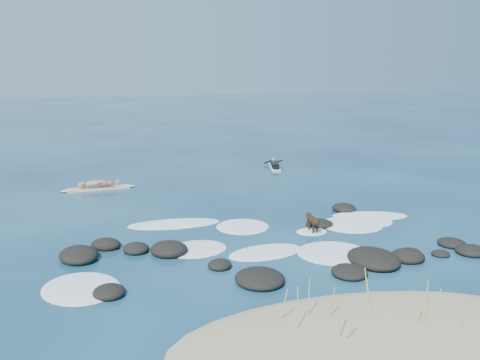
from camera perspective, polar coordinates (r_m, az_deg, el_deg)
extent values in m
plane|color=#0A2642|center=(19.42, 2.36, -5.10)|extent=(160.00, 160.00, 0.00)
ellipsoid|color=#9E8966|center=(12.39, 13.70, -16.11)|extent=(9.00, 4.40, 0.60)
cylinder|color=#A8AC53|center=(12.63, 22.74, -13.54)|extent=(0.10, 0.04, 0.81)
cylinder|color=#A8AC53|center=(12.40, 9.80, -13.04)|extent=(0.12, 0.05, 0.86)
cylinder|color=#A8AC53|center=(12.53, 19.25, -12.96)|extent=(0.10, 0.06, 1.00)
cylinder|color=#A8AC53|center=(12.41, 7.35, -12.56)|extent=(0.05, 0.05, 1.02)
cylinder|color=#A8AC53|center=(11.51, 10.60, -14.50)|extent=(0.07, 0.05, 1.12)
cylinder|color=#A8AC53|center=(12.51, 18.62, -13.22)|extent=(0.08, 0.03, 0.89)
cylinder|color=#A8AC53|center=(12.23, 4.67, -13.32)|extent=(0.21, 0.04, 0.83)
cylinder|color=#A8AC53|center=(13.19, 19.38, -11.88)|extent=(0.10, 0.04, 0.91)
cylinder|color=#A8AC53|center=(11.80, 6.17, -13.77)|extent=(0.07, 0.20, 1.06)
cylinder|color=#A8AC53|center=(12.66, 13.67, -12.35)|extent=(0.18, 0.14, 0.98)
cylinder|color=#A8AC53|center=(13.25, 20.53, -12.32)|extent=(0.08, 0.13, 0.71)
cylinder|color=#A8AC53|center=(13.09, 13.42, -11.32)|extent=(0.11, 0.20, 1.05)
cylinder|color=#A8AC53|center=(11.58, 11.54, -15.48)|extent=(0.16, 0.07, 0.70)
ellipsoid|color=black|center=(17.85, -14.11, -6.72)|extent=(1.25, 1.18, 0.42)
ellipsoid|color=black|center=(19.80, 8.48, -4.64)|extent=(1.05, 0.99, 0.31)
ellipsoid|color=black|center=(17.09, -16.82, -7.70)|extent=(1.47, 1.67, 0.48)
ellipsoid|color=black|center=(14.76, 2.12, -10.46)|extent=(1.40, 1.51, 0.42)
ellipsoid|color=black|center=(18.33, 23.48, -6.96)|extent=(1.17, 1.14, 0.34)
ellipsoid|color=black|center=(15.76, -2.18, -9.05)|extent=(0.93, 0.96, 0.31)
ellipsoid|color=black|center=(17.09, 17.45, -7.79)|extent=(1.18, 1.14, 0.42)
ellipsoid|color=black|center=(16.58, 14.06, -8.16)|extent=(1.54, 1.88, 0.49)
ellipsoid|color=black|center=(17.82, 20.62, -7.38)|extent=(0.68, 0.67, 0.20)
ellipsoid|color=black|center=(17.00, -7.59, -7.36)|extent=(1.54, 1.58, 0.49)
ellipsoid|color=black|center=(21.96, 11.03, -2.98)|extent=(1.20, 1.23, 0.38)
ellipsoid|color=black|center=(17.32, -11.04, -7.22)|extent=(0.94, 0.99, 0.36)
ellipsoid|color=black|center=(18.86, 21.66, -6.29)|extent=(1.12, 1.17, 0.30)
ellipsoid|color=black|center=(15.53, 11.57, -9.60)|extent=(1.20, 1.27, 0.34)
ellipsoid|color=black|center=(17.59, 17.79, -7.40)|extent=(0.73, 0.84, 0.23)
ellipsoid|color=black|center=(14.39, -13.79, -11.54)|extent=(0.88, 0.93, 0.35)
ellipsoid|color=white|center=(16.96, 2.77, -7.71)|extent=(2.76, 1.86, 0.12)
ellipsoid|color=white|center=(19.48, 0.28, -4.99)|extent=(2.44, 2.47, 0.12)
ellipsoid|color=white|center=(15.00, -16.59, -11.01)|extent=(2.67, 2.84, 0.12)
ellipsoid|color=white|center=(20.13, 11.79, -4.69)|extent=(2.78, 2.64, 0.12)
ellipsoid|color=white|center=(19.94, -7.05, -4.68)|extent=(3.45, 1.38, 0.12)
ellipsoid|color=white|center=(20.99, 13.50, -4.06)|extent=(1.92, 2.40, 0.12)
ellipsoid|color=white|center=(21.42, 13.70, -3.74)|extent=(3.17, 1.89, 0.12)
ellipsoid|color=white|center=(17.14, 9.93, -7.67)|extent=(2.52, 2.46, 0.12)
ellipsoid|color=white|center=(17.27, -4.68, -7.36)|extent=(2.34, 2.09, 0.12)
ellipsoid|color=white|center=(19.07, 7.66, -5.50)|extent=(1.10, 0.90, 0.12)
cube|color=beige|center=(25.96, -14.83, -0.88)|extent=(2.91, 0.87, 0.10)
ellipsoid|color=beige|center=(26.11, -11.71, -0.64)|extent=(0.60, 0.38, 0.10)
ellipsoid|color=beige|center=(25.88, -17.98, -1.11)|extent=(0.60, 0.38, 0.10)
imported|color=#AB765A|center=(25.75, -14.95, 1.24)|extent=(0.51, 0.72, 1.86)
cube|color=white|center=(30.35, 3.72, 1.41)|extent=(0.95, 2.24, 0.08)
ellipsoid|color=white|center=(31.42, 3.52, 1.79)|extent=(0.36, 0.52, 0.08)
cube|color=black|center=(30.32, 3.72, 1.68)|extent=(0.67, 1.39, 0.22)
sphere|color=tan|center=(31.06, 3.58, 2.16)|extent=(0.27, 0.27, 0.23)
cylinder|color=black|center=(31.20, 3.05, 1.98)|extent=(0.55, 0.19, 0.25)
cylinder|color=black|center=(31.25, 4.06, 1.98)|extent=(0.50, 0.39, 0.25)
cube|color=black|center=(29.60, 3.86, 1.34)|extent=(0.45, 0.60, 0.14)
cylinder|color=black|center=(18.85, 7.81, -4.32)|extent=(0.27, 0.54, 0.26)
sphere|color=black|center=(19.06, 7.52, -4.12)|extent=(0.28, 0.28, 0.27)
sphere|color=black|center=(18.64, 8.10, -4.52)|extent=(0.25, 0.25, 0.24)
sphere|color=black|center=(19.17, 7.34, -3.73)|extent=(0.20, 0.20, 0.19)
cone|color=black|center=(19.27, 7.20, -3.68)|extent=(0.10, 0.12, 0.10)
cone|color=black|center=(19.12, 7.22, -3.53)|extent=(0.09, 0.07, 0.09)
cone|color=black|center=(19.16, 7.50, -3.50)|extent=(0.09, 0.07, 0.09)
cylinder|color=black|center=(19.06, 7.37, -4.98)|extent=(0.07, 0.07, 0.35)
cylinder|color=black|center=(19.12, 7.75, -4.94)|extent=(0.07, 0.07, 0.35)
cylinder|color=black|center=(18.74, 7.82, -5.30)|extent=(0.07, 0.07, 0.35)
cylinder|color=black|center=(18.80, 8.20, -5.26)|extent=(0.07, 0.07, 0.35)
cylinder|color=black|center=(18.52, 8.26, -4.48)|extent=(0.05, 0.25, 0.15)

